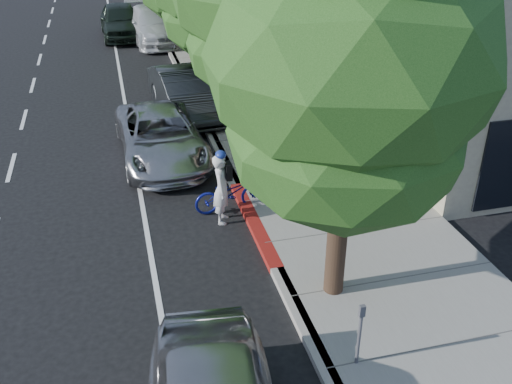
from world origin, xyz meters
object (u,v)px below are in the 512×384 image
object	(u,v)px
bicycle	(230,193)
dark_suv_far	(121,21)
cyclist	(222,189)
pedestrian	(258,79)
white_pickup	(154,25)
silver_suv	(161,136)
street_tree_0	(351,65)
dark_sedan	(185,93)

from	to	relation	value
bicycle	dark_suv_far	bearing A→B (deg)	-1.28
cyclist	pedestrian	distance (m)	8.48
bicycle	white_pickup	world-z (taller)	white_pickup
white_pickup	dark_suv_far	distance (m)	2.12
silver_suv	pedestrian	distance (m)	5.60
street_tree_0	pedestrian	size ratio (longest dim) A/B	4.59
cyclist	dark_suv_far	xyz separation A→B (m)	(-1.42, 20.06, -0.02)
dark_sedan	white_pickup	size ratio (longest dim) A/B	0.83
cyclist	bicycle	xyz separation A→B (m)	(0.30, 0.49, -0.41)
silver_suv	dark_suv_far	size ratio (longest dim) A/B	1.01
silver_suv	white_pickup	bearing A→B (deg)	82.97
bicycle	silver_suv	xyz separation A→B (m)	(-1.35, 3.57, 0.23)
silver_suv	dark_sedan	size ratio (longest dim) A/B	1.06
bicycle	dark_suv_far	distance (m)	19.65
silver_suv	dark_sedan	world-z (taller)	dark_sedan
bicycle	silver_suv	bearing A→B (deg)	14.41
silver_suv	street_tree_0	bearing A→B (deg)	-72.67
street_tree_0	white_pickup	size ratio (longest dim) A/B	1.33
street_tree_0	dark_sedan	world-z (taller)	street_tree_0
cyclist	dark_sedan	distance (m)	7.57
dark_suv_far	street_tree_0	bearing A→B (deg)	-84.17
dark_sedan	dark_suv_far	bearing A→B (deg)	91.22
bicycle	white_pickup	distance (m)	18.21
bicycle	dark_sedan	world-z (taller)	dark_sedan
silver_suv	pedestrian	world-z (taller)	pedestrian
street_tree_0	cyclist	size ratio (longest dim) A/B	4.37
dark_sedan	dark_suv_far	world-z (taller)	dark_suv_far
bicycle	white_pickup	bearing A→B (deg)	-6.00
street_tree_0	dark_suv_far	size ratio (longest dim) A/B	1.53
cyclist	white_pickup	world-z (taller)	cyclist
cyclist	silver_suv	world-z (taller)	cyclist
street_tree_0	pedestrian	bearing A→B (deg)	83.02
dark_sedan	pedestrian	distance (m)	2.82
street_tree_0	dark_sedan	size ratio (longest dim) A/B	1.60
pedestrian	street_tree_0	bearing A→B (deg)	78.62
cyclist	white_pickup	bearing A→B (deg)	16.66
dark_sedan	dark_suv_far	distance (m)	12.60
dark_sedan	white_pickup	world-z (taller)	white_pickup
dark_sedan	pedestrian	bearing A→B (deg)	1.34
silver_suv	white_pickup	distance (m)	14.68
silver_suv	bicycle	bearing A→B (deg)	-71.42
silver_suv	white_pickup	xyz separation A→B (m)	(1.25, 14.63, 0.14)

